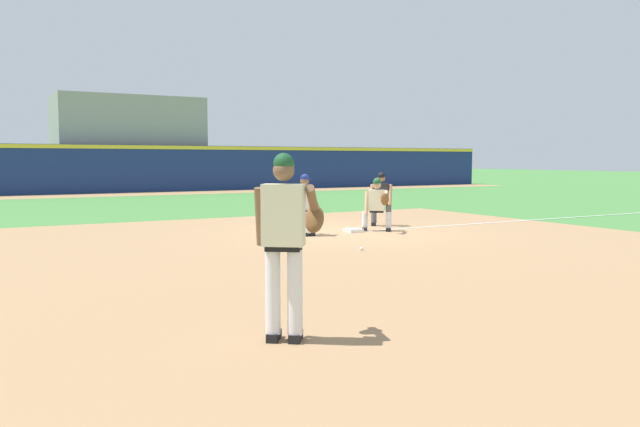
# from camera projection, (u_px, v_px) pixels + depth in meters

# --- Properties ---
(ground_plane) EXTENTS (160.00, 160.00, 0.00)m
(ground_plane) POSITION_uv_depth(u_px,v_px,m) (353.00, 232.00, 15.46)
(ground_plane) COLOR #47843D
(infield_dirt_patch) EXTENTS (18.00, 18.00, 0.01)m
(infield_dirt_patch) POSITION_uv_depth(u_px,v_px,m) (334.00, 263.00, 10.80)
(infield_dirt_patch) COLOR #A87F56
(infield_dirt_patch) RESTS_ON ground
(warning_track_strip) EXTENTS (48.00, 3.20, 0.01)m
(warning_track_strip) POSITION_uv_depth(u_px,v_px,m) (151.00, 194.00, 32.86)
(warning_track_strip) COLOR #A87F56
(warning_track_strip) RESTS_ON ground
(foul_line_stripe) EXTENTS (17.75, 0.10, 0.00)m
(foul_line_stripe) POSITION_uv_depth(u_px,v_px,m) (590.00, 216.00, 19.76)
(foul_line_stripe) COLOR white
(foul_line_stripe) RESTS_ON ground
(first_base_bag) EXTENTS (0.38, 0.38, 0.09)m
(first_base_bag) POSITION_uv_depth(u_px,v_px,m) (353.00, 230.00, 15.45)
(first_base_bag) COLOR white
(first_base_bag) RESTS_ON ground
(baseball) EXTENTS (0.07, 0.07, 0.07)m
(baseball) POSITION_uv_depth(u_px,v_px,m) (362.00, 249.00, 12.34)
(baseball) COLOR white
(baseball) RESTS_ON ground
(pitcher) EXTENTS (0.85, 0.55, 1.86)m
(pitcher) POSITION_uv_depth(u_px,v_px,m) (286.00, 235.00, 6.10)
(pitcher) COLOR black
(pitcher) RESTS_ON ground
(first_baseman) EXTENTS (0.71, 1.09, 1.34)m
(first_baseman) POSITION_uv_depth(u_px,v_px,m) (377.00, 202.00, 15.56)
(first_baseman) COLOR black
(first_baseman) RESTS_ON ground
(baserunner) EXTENTS (0.43, 0.59, 1.46)m
(baserunner) POSITION_uv_depth(u_px,v_px,m) (305.00, 202.00, 14.72)
(baserunner) COLOR black
(baserunner) RESTS_ON ground
(umpire) EXTENTS (0.68, 0.66, 1.46)m
(umpire) POSITION_uv_depth(u_px,v_px,m) (381.00, 197.00, 16.84)
(umpire) COLOR black
(umpire) RESTS_ON ground
(outfield_wall) EXTENTS (48.00, 0.54, 2.60)m
(outfield_wall) POSITION_uv_depth(u_px,v_px,m) (142.00, 167.00, 34.48)
(outfield_wall) COLOR navy
(outfield_wall) RESTS_ON ground
(stadium_seating_block) EXTENTS (8.22, 5.05, 5.45)m
(stadium_seating_block) POSITION_uv_depth(u_px,v_px,m) (128.00, 144.00, 37.26)
(stadium_seating_block) COLOR gray
(stadium_seating_block) RESTS_ON ground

